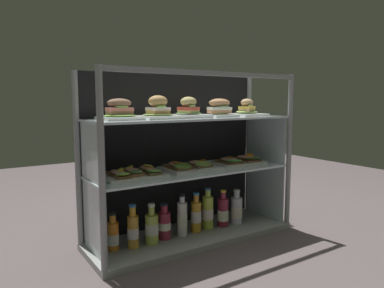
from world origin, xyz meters
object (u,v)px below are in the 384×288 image
object	(u,v)px
open_sandwich_tray_far_left	(134,173)
juice_bottle_tucked_behind	(152,228)
plated_roll_sandwich_mid_right	(219,109)
juice_bottle_front_left_end	(133,230)
plated_roll_sandwich_far_left	(188,110)
juice_bottle_back_center	(223,212)
plated_roll_sandwich_mid_left	(247,110)
open_sandwich_tray_left_of_center	(238,161)
juice_bottle_back_right	(237,210)
open_sandwich_tray_far_right	(190,166)
juice_bottle_back_left	(182,218)
plated_roll_sandwich_near_right_corner	(158,111)
juice_bottle_front_middle	(164,224)
juice_bottle_near_post	(113,236)
plated_roll_sandwich_left_of_center	(120,112)
juice_bottle_front_second	(208,212)
juice_bottle_front_right_end	(197,216)

from	to	relation	value
open_sandwich_tray_far_left	juice_bottle_tucked_behind	size ratio (longest dim) A/B	1.47
plated_roll_sandwich_mid_right	juice_bottle_front_left_end	distance (m)	0.85
plated_roll_sandwich_far_left	juice_bottle_back_center	xyz separation A→B (m)	(0.23, -0.04, -0.62)
plated_roll_sandwich_mid_left	juice_bottle_back_center	xyz separation A→B (m)	(-0.20, -0.02, -0.62)
plated_roll_sandwich_far_left	open_sandwich_tray_left_of_center	bearing A→B (deg)	-3.03
juice_bottle_back_right	open_sandwich_tray_far_right	bearing A→B (deg)	174.88
plated_roll_sandwich_mid_right	open_sandwich_tray_left_of_center	size ratio (longest dim) A/B	0.54
plated_roll_sandwich_mid_right	juice_bottle_back_left	xyz separation A→B (m)	(-0.28, -0.02, -0.61)
plated_roll_sandwich_near_right_corner	open_sandwich_tray_far_left	world-z (taller)	plated_roll_sandwich_near_right_corner
juice_bottle_back_right	open_sandwich_tray_left_of_center	bearing A→B (deg)	46.66
open_sandwich_tray_left_of_center	juice_bottle_front_middle	distance (m)	0.61
open_sandwich_tray_far_left	juice_bottle_front_left_end	xyz separation A→B (m)	(-0.01, -0.01, -0.30)
juice_bottle_near_post	juice_bottle_back_left	xyz separation A→B (m)	(0.40, -0.03, 0.02)
plated_roll_sandwich_mid_right	open_sandwich_tray_far_right	distance (m)	0.39
open_sandwich_tray_far_left	juice_bottle_back_left	distance (m)	0.41
juice_bottle_back_left	plated_roll_sandwich_near_right_corner	bearing A→B (deg)	171.77
plated_roll_sandwich_near_right_corner	plated_roll_sandwich_left_of_center	bearing A→B (deg)	175.48
juice_bottle_tucked_behind	juice_bottle_front_second	xyz separation A→B (m)	(0.39, 0.02, 0.02)
plated_roll_sandwich_mid_left	open_sandwich_tray_left_of_center	size ratio (longest dim) A/B	0.62
plated_roll_sandwich_near_right_corner	juice_bottle_front_middle	xyz separation A→B (m)	(0.03, -0.00, -0.63)
juice_bottle_tucked_behind	juice_bottle_front_middle	distance (m)	0.09
plated_roll_sandwich_far_left	juice_bottle_tucked_behind	xyz separation A→B (m)	(-0.26, -0.05, -0.62)
plated_roll_sandwich_near_right_corner	juice_bottle_front_middle	bearing A→B (deg)	-3.52
plated_roll_sandwich_left_of_center	open_sandwich_tray_far_right	world-z (taller)	plated_roll_sandwich_left_of_center
juice_bottle_near_post	juice_bottle_front_middle	distance (m)	0.30
plated_roll_sandwich_mid_left	open_sandwich_tray_far_left	size ratio (longest dim) A/B	0.62
plated_roll_sandwich_left_of_center	juice_bottle_front_right_end	distance (m)	0.76
plated_roll_sandwich_far_left	open_sandwich_tray_left_of_center	size ratio (longest dim) A/B	0.64
plated_roll_sandwich_left_of_center	plated_roll_sandwich_near_right_corner	bearing A→B (deg)	-4.52
juice_bottle_tucked_behind	juice_bottle_front_right_end	size ratio (longest dim) A/B	0.93
open_sandwich_tray_left_of_center	juice_bottle_front_middle	bearing A→B (deg)	-179.12
juice_bottle_back_center	juice_bottle_back_right	xyz separation A→B (m)	(0.10, -0.00, -0.00)
juice_bottle_front_second	open_sandwich_tray_far_left	bearing A→B (deg)	-178.89
plated_roll_sandwich_near_right_corner	juice_bottle_front_left_end	world-z (taller)	plated_roll_sandwich_near_right_corner
plated_roll_sandwich_mid_left	juice_bottle_front_right_end	size ratio (longest dim) A/B	0.85
open_sandwich_tray_far_left	juice_bottle_front_second	xyz separation A→B (m)	(0.48, 0.01, -0.29)
plated_roll_sandwich_near_right_corner	juice_bottle_near_post	distance (m)	0.69
plated_roll_sandwich_far_left	juice_bottle_front_second	bearing A→B (deg)	-12.02
open_sandwich_tray_left_of_center	juice_bottle_front_second	bearing A→B (deg)	-178.21
plated_roll_sandwich_far_left	juice_bottle_front_second	xyz separation A→B (m)	(0.12, -0.03, -0.61)
plated_roll_sandwich_far_left	open_sandwich_tray_far_right	distance (m)	0.32
plated_roll_sandwich_mid_right	juice_bottle_back_left	bearing A→B (deg)	-174.91
juice_bottle_back_center	juice_bottle_front_middle	bearing A→B (deg)	177.62
plated_roll_sandwich_mid_right	juice_bottle_front_second	bearing A→B (deg)	-175.98
plated_roll_sandwich_left_of_center	plated_roll_sandwich_near_right_corner	distance (m)	0.21
open_sandwich_tray_far_right	juice_bottle_back_center	distance (m)	0.38
plated_roll_sandwich_mid_left	juice_bottle_near_post	bearing A→B (deg)	179.90
plated_roll_sandwich_mid_left	open_sandwich_tray_left_of_center	world-z (taller)	plated_roll_sandwich_mid_left
plated_roll_sandwich_near_right_corner	juice_bottle_front_right_end	bearing A→B (deg)	-3.39
plated_roll_sandwich_left_of_center	open_sandwich_tray_far_right	size ratio (longest dim) A/B	0.61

